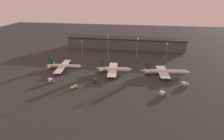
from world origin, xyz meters
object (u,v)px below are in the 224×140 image
service_vehicle_2 (95,80)px  airplane_1 (114,69)px  service_vehicle_1 (163,93)px  service_vehicle_3 (185,84)px  airplane_2 (164,72)px  service_vehicle_0 (74,87)px  service_vehicle_4 (51,80)px  airplane_0 (64,66)px

service_vehicle_2 → airplane_1: bearing=138.1°
service_vehicle_1 → service_vehicle_3: bearing=69.5°
airplane_2 → service_vehicle_0: 87.22m
airplane_1 → service_vehicle_1: size_ratio=6.22×
airplane_2 → service_vehicle_1: bearing=-102.7°
airplane_1 → service_vehicle_2: 26.46m
service_vehicle_0 → service_vehicle_1: size_ratio=0.98×
service_vehicle_0 → airplane_1: bearing=-0.6°
service_vehicle_2 → service_vehicle_4: 39.82m
airplane_1 → service_vehicle_2: airplane_1 is taller
airplane_0 → service_vehicle_1: 105.09m
service_vehicle_4 → airplane_1: bearing=41.0°
airplane_0 → airplane_1: 53.47m
airplane_0 → service_vehicle_3: size_ratio=6.47×
airplane_0 → service_vehicle_1: bearing=-26.1°
airplane_1 → service_vehicle_1: airplane_1 is taller
service_vehicle_0 → service_vehicle_4: 25.62m
service_vehicle_0 → service_vehicle_2: 21.13m
airplane_0 → airplane_2: 103.18m
airplane_0 → service_vehicle_2: size_ratio=4.93×
service_vehicle_0 → service_vehicle_3: service_vehicle_3 is taller
service_vehicle_0 → service_vehicle_1: bearing=-53.3°
airplane_0 → service_vehicle_1: (97.49, -39.20, -1.11)m
airplane_1 → service_vehicle_2: size_ratio=4.64×
airplane_0 → service_vehicle_3: 119.94m
airplane_1 → service_vehicle_1: bearing=-44.6°
airplane_0 → service_vehicle_1: size_ratio=6.62×
service_vehicle_0 → service_vehicle_4: (-24.31, 8.08, 0.41)m
airplane_1 → service_vehicle_0: bearing=-131.4°
service_vehicle_1 → service_vehicle_4: bearing=-157.4°
service_vehicle_4 → service_vehicle_0: bearing=-6.6°
service_vehicle_3 → service_vehicle_4: bearing=-154.0°
service_vehicle_3 → service_vehicle_0: bearing=-147.9°
airplane_1 → service_vehicle_0: airplane_1 is taller
service_vehicle_2 → service_vehicle_3: service_vehicle_3 is taller
airplane_2 → service_vehicle_2: (-63.33, -23.53, -2.27)m
service_vehicle_3 → service_vehicle_4: size_ratio=1.19×
airplane_2 → service_vehicle_2: bearing=-163.9°
service_vehicle_3 → service_vehicle_4: 118.04m
service_vehicle_2 → service_vehicle_1: bearing=64.7°
service_vehicle_0 → service_vehicle_3: 95.13m
airplane_1 → airplane_2: size_ratio=0.77×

